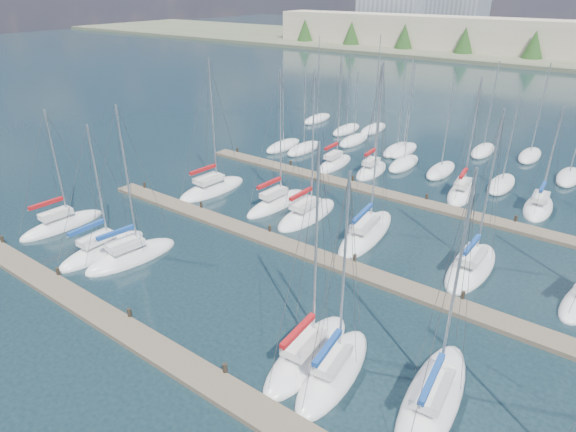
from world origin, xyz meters
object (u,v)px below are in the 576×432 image
Objects in this scene: sailboat_i at (276,203)px; sailboat_o at (371,171)px; sailboat_l at (471,267)px; sailboat_q at (538,207)px; sailboat_k at (366,233)px; sailboat_b at (103,250)px; sailboat_h at (212,189)px; sailboat_d at (307,354)px; sailboat_p at (461,193)px; sailboat_j at (307,214)px; sailboat_f at (432,399)px; sailboat_n at (334,164)px; sailboat_a at (62,225)px; sailboat_c at (132,256)px; sailboat_e at (334,371)px.

sailboat_o is (3.20, 13.09, 0.00)m from sailboat_i.
sailboat_l is 1.02× the size of sailboat_o.
sailboat_q is 0.70× the size of sailboat_k.
sailboat_b is 14.09m from sailboat_h.
sailboat_b is at bearing 176.15° from sailboat_d.
sailboat_p is 24.82m from sailboat_h.
sailboat_j is 13.41m from sailboat_o.
sailboat_l is at bearing -0.51° from sailboat_j.
sailboat_k is at bearing 123.48° from sailboat_f.
sailboat_i reaches higher than sailboat_n.
sailboat_i reaches higher than sailboat_l.
sailboat_f is (20.68, -14.21, -0.02)m from sailboat_i.
sailboat_o is (4.45, 0.56, -0.01)m from sailboat_n.
sailboat_a is at bearing -123.00° from sailboat_o.
sailboat_n is 34.59m from sailboat_f.
sailboat_c is at bearing 175.04° from sailboat_f.
sailboat_f reaches higher than sailboat_q.
sailboat_n is 1.04× the size of sailboat_c.
sailboat_n is at bearing 98.66° from sailboat_i.
sailboat_j is 11.09m from sailboat_h.
sailboat_j reaches higher than sailboat_b.
sailboat_i is 18.38m from sailboat_l.
sailboat_i is 9.70m from sailboat_k.
sailboat_a is (-10.84, -26.97, -0.02)m from sailboat_n.
sailboat_k is 18.76m from sailboat_c.
sailboat_h is at bearing 176.13° from sailboat_k.
sailboat_a is 27.82m from sailboat_e.
sailboat_q is 27.77m from sailboat_f.
sailboat_p is at bearing 100.29° from sailboat_f.
sailboat_a is at bearing -155.33° from sailboat_l.
sailboat_p is at bearing 68.80° from sailboat_k.
sailboat_j is at bearing 56.97° from sailboat_b.
sailboat_d is 6.93m from sailboat_f.
sailboat_j is 1.10× the size of sailboat_o.
sailboat_n is 29.07m from sailboat_a.
sailboat_i is 20.59m from sailboat_d.
sailboat_q is at bearing 31.99° from sailboat_h.
sailboat_p reaches higher than sailboat_a.
sailboat_o is 1.01× the size of sailboat_p.
sailboat_j is at bearing -70.85° from sailboat_n.
sailboat_i is 1.06× the size of sailboat_c.
sailboat_q is at bearing -2.40° from sailboat_o.
sailboat_o is 10.09m from sailboat_p.
sailboat_f is (2.32, -13.61, 0.00)m from sailboat_l.
sailboat_e is at bearing -101.55° from sailboat_q.
sailboat_l is 1.01× the size of sailboat_c.
sailboat_a is 9.13m from sailboat_c.
sailboat_c is (-6.67, -13.95, -0.00)m from sailboat_j.
sailboat_p is at bearing -5.90° from sailboat_o.
sailboat_c reaches higher than sailboat_o.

